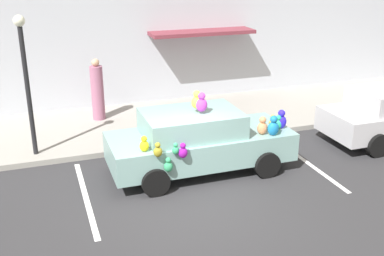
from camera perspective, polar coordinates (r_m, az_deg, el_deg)
The scene contains 9 objects.
ground_plane at distance 10.20m, azimuth -0.21°, elevation -9.11°, with size 60.00×60.00×0.00m, color #2D2D30.
sidewalk at distance 14.56m, azimuth -6.65°, elevation 0.45°, with size 24.00×4.00×0.15m, color gray.
storefront_building at distance 15.90m, azimuth -8.82°, elevation 13.63°, with size 24.00×1.25×6.40m.
parking_stripe_front at distance 12.43m, azimuth 13.81°, elevation -4.02°, with size 0.12×3.60×0.01m, color silver.
parking_stripe_rear at distance 10.68m, azimuth -12.90°, elevation -8.21°, with size 0.12×3.60×0.01m, color silver.
plush_covered_car at distance 11.30m, azimuth 0.82°, elevation -1.51°, with size 4.45×2.06×2.08m.
teddy_bear_on_sidewalk at distance 13.50m, azimuth -0.54°, elevation 1.02°, with size 0.43×0.36×0.82m.
street_lamp_post at distance 12.18m, azimuth -19.74°, elevation 6.58°, with size 0.28×0.28×3.56m.
pedestrian_near_shopfront at distance 14.76m, azimuth -11.51°, elevation 4.40°, with size 0.39×0.39×1.93m.
Camera 1 is at (-2.89, -8.38, 5.05)m, focal length 43.52 mm.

